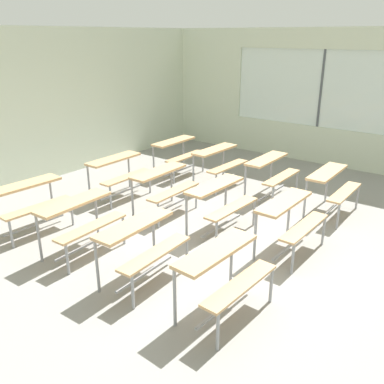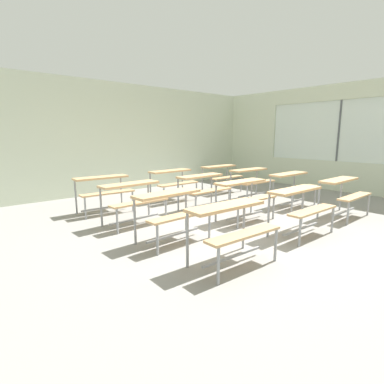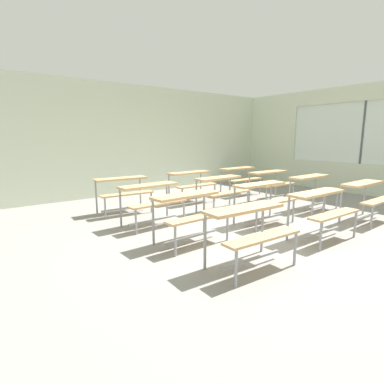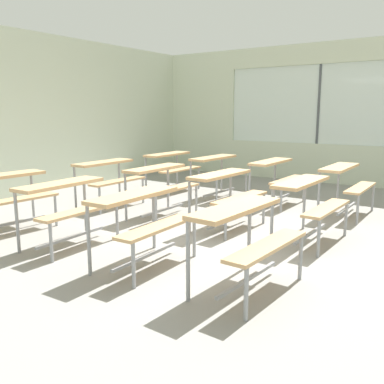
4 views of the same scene
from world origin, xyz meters
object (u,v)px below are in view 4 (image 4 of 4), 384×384
object	(u,v)px
desk_bench_r0c2	(346,178)
desk_bench_r1c0	(142,212)
desk_bench_r0c0	(246,228)
desk_bench_r2c2	(218,167)
desk_bench_r3c2	(172,163)
desk_bench_r1c1	(227,187)
desk_bench_r1c2	(277,172)
desk_bench_r0c1	(310,196)
desk_bench_r2c0	(67,198)
desk_bench_r2c1	(161,179)
desk_bench_r3c1	(109,173)
desk_bench_r3c0	(7,188)

from	to	relation	value
desk_bench_r0c2	desk_bench_r1c0	world-z (taller)	same
desk_bench_r0c0	desk_bench_r1c0	world-z (taller)	same
desk_bench_r2c2	desk_bench_r3c2	world-z (taller)	same
desk_bench_r0c0	desk_bench_r1c1	world-z (taller)	same
desk_bench_r1c2	desk_bench_r2c2	bearing A→B (deg)	91.62
desk_bench_r2c2	desk_bench_r0c1	bearing A→B (deg)	-123.85
desk_bench_r0c1	desk_bench_r2c2	bearing A→B (deg)	54.86
desk_bench_r2c0	desk_bench_r2c2	size ratio (longest dim) A/B	1.00
desk_bench_r0c1	desk_bench_r0c0	bearing A→B (deg)	-178.12
desk_bench_r2c1	desk_bench_r3c1	world-z (taller)	same
desk_bench_r0c1	desk_bench_r3c0	size ratio (longest dim) A/B	0.98
desk_bench_r0c1	desk_bench_r3c2	distance (m)	3.77
desk_bench_r0c1	desk_bench_r1c1	world-z (taller)	same
desk_bench_r3c0	desk_bench_r2c1	bearing A→B (deg)	-31.22
desk_bench_r2c1	desk_bench_r1c0	bearing A→B (deg)	-147.15
desk_bench_r1c2	desk_bench_r2c2	distance (m)	1.13
desk_bench_r2c2	desk_bench_r0c0	bearing A→B (deg)	-143.15
desk_bench_r1c0	desk_bench_r2c2	distance (m)	3.61
desk_bench_r1c2	desk_bench_r2c2	world-z (taller)	same
desk_bench_r3c2	desk_bench_r0c2	bearing A→B (deg)	-91.07
desk_bench_r0c1	desk_bench_r2c2	size ratio (longest dim) A/B	0.99
desk_bench_r3c0	desk_bench_r3c1	distance (m)	1.78
desk_bench_r0c1	desk_bench_r1c2	world-z (taller)	same
desk_bench_r2c0	desk_bench_r2c1	distance (m)	1.70
desk_bench_r1c1	desk_bench_r3c0	bearing A→B (deg)	129.13
desk_bench_r0c0	desk_bench_r0c1	world-z (taller)	same
desk_bench_r2c1	desk_bench_r3c0	xyz separation A→B (m)	(-1.73, 1.18, 0.00)
desk_bench_r1c0	desk_bench_r2c2	size ratio (longest dim) A/B	1.00
desk_bench_r1c1	desk_bench_r1c2	size ratio (longest dim) A/B	1.02
desk_bench_r0c2	desk_bench_r2c2	bearing A→B (deg)	88.45
desk_bench_r0c1	desk_bench_r0c2	world-z (taller)	same
desk_bench_r2c0	desk_bench_r2c2	bearing A→B (deg)	-1.67
desk_bench_r2c2	desk_bench_r3c1	xyz separation A→B (m)	(-1.66, 1.10, 0.00)
desk_bench_r0c0	desk_bench_r3c0	size ratio (longest dim) A/B	1.00
desk_bench_r1c2	desk_bench_r2c1	distance (m)	2.05
desk_bench_r1c1	desk_bench_r3c1	size ratio (longest dim) A/B	1.01
desk_bench_r2c2	desk_bench_r1c1	bearing A→B (deg)	-143.36
desk_bench_r3c1	desk_bench_r3c2	size ratio (longest dim) A/B	1.00
desk_bench_r0c0	desk_bench_r1c0	distance (m)	1.14
desk_bench_r3c0	desk_bench_r3c2	world-z (taller)	same
desk_bench_r3c2	desk_bench_r2c1	bearing A→B (deg)	-146.98
desk_bench_r1c0	desk_bench_r2c2	world-z (taller)	same
desk_bench_r2c0	desk_bench_r1c0	bearing A→B (deg)	-92.07
desk_bench_r0c0	desk_bench_r2c2	distance (m)	4.07
desk_bench_r1c2	desk_bench_r3c1	bearing A→B (deg)	127.09
desk_bench_r3c1	desk_bench_r3c2	world-z (taller)	same
desk_bench_r0c1	desk_bench_r3c1	bearing A→B (deg)	90.80
desk_bench_r0c0	desk_bench_r3c0	bearing A→B (deg)	94.19
desk_bench_r0c2	desk_bench_r2c0	bearing A→B (deg)	145.71
desk_bench_r0c2	desk_bench_r1c0	xyz separation A→B (m)	(-3.37, 1.10, 0.00)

